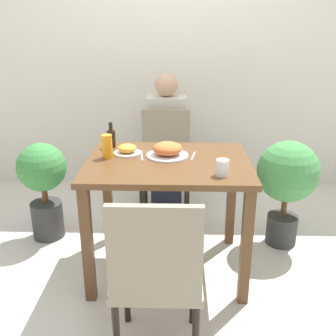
# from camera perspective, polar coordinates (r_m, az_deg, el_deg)

# --- Properties ---
(ground_plane) EXTENTS (16.00, 16.00, 0.00)m
(ground_plane) POSITION_cam_1_polar(r_m,az_deg,el_deg) (2.78, 0.00, -14.10)
(ground_plane) COLOR beige
(wall_back) EXTENTS (8.00, 0.05, 2.60)m
(wall_back) POSITION_cam_1_polar(r_m,az_deg,el_deg) (3.83, 0.66, 16.32)
(wall_back) COLOR beige
(wall_back) RESTS_ON ground_plane
(dining_table) EXTENTS (1.01, 0.78, 0.77)m
(dining_table) POSITION_cam_1_polar(r_m,az_deg,el_deg) (2.47, 0.00, -1.59)
(dining_table) COLOR brown
(dining_table) RESTS_ON ground_plane
(chair_near) EXTENTS (0.42, 0.42, 0.90)m
(chair_near) POSITION_cam_1_polar(r_m,az_deg,el_deg) (1.84, -1.67, -14.89)
(chair_near) COLOR gray
(chair_near) RESTS_ON ground_plane
(chair_far) EXTENTS (0.42, 0.42, 0.90)m
(chair_far) POSITION_cam_1_polar(r_m,az_deg,el_deg) (3.25, -0.38, 1.30)
(chair_far) COLOR gray
(chair_far) RESTS_ON ground_plane
(food_plate) EXTENTS (0.27, 0.27, 0.09)m
(food_plate) POSITION_cam_1_polar(r_m,az_deg,el_deg) (2.49, -0.09, 2.61)
(food_plate) COLOR white
(food_plate) RESTS_ON dining_table
(side_plate) EXTENTS (0.18, 0.18, 0.06)m
(side_plate) POSITION_cam_1_polar(r_m,az_deg,el_deg) (2.55, -5.94, 2.64)
(side_plate) COLOR white
(side_plate) RESTS_ON dining_table
(drink_cup) EXTENTS (0.07, 0.07, 0.09)m
(drink_cup) POSITION_cam_1_polar(r_m,az_deg,el_deg) (2.19, 7.90, 0.06)
(drink_cup) COLOR white
(drink_cup) RESTS_ON dining_table
(juice_glass) EXTENTS (0.07, 0.07, 0.15)m
(juice_glass) POSITION_cam_1_polar(r_m,az_deg,el_deg) (2.48, -8.82, 3.12)
(juice_glass) COLOR orange
(juice_glass) RESTS_ON dining_table
(sauce_bottle) EXTENTS (0.06, 0.06, 0.18)m
(sauce_bottle) POSITION_cam_1_polar(r_m,az_deg,el_deg) (2.70, -8.25, 4.41)
(sauce_bottle) COLOR black
(sauce_bottle) RESTS_ON dining_table
(fork_utensil) EXTENTS (0.03, 0.19, 0.00)m
(fork_utensil) POSITION_cam_1_polar(r_m,az_deg,el_deg) (2.51, -3.83, 1.79)
(fork_utensil) COLOR silver
(fork_utensil) RESTS_ON dining_table
(spoon_utensil) EXTENTS (0.04, 0.17, 0.00)m
(spoon_utensil) POSITION_cam_1_polar(r_m,az_deg,el_deg) (2.50, 3.67, 1.73)
(spoon_utensil) COLOR silver
(spoon_utensil) RESTS_ON dining_table
(potted_plant_left) EXTENTS (0.36, 0.36, 0.75)m
(potted_plant_left) POSITION_cam_1_polar(r_m,az_deg,el_deg) (3.07, -17.66, -1.83)
(potted_plant_left) COLOR #333333
(potted_plant_left) RESTS_ON ground_plane
(potted_plant_right) EXTENTS (0.44, 0.44, 0.80)m
(potted_plant_right) POSITION_cam_1_polar(r_m,az_deg,el_deg) (2.94, 16.91, -1.48)
(potted_plant_right) COLOR #333333
(potted_plant_right) RESTS_ON ground_plane
(person_figure) EXTENTS (0.34, 0.22, 1.17)m
(person_figure) POSITION_cam_1_polar(r_m,az_deg,el_deg) (3.54, -0.22, 4.11)
(person_figure) COLOR #2D3347
(person_figure) RESTS_ON ground_plane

